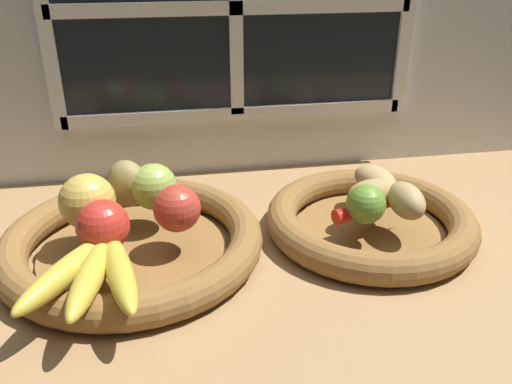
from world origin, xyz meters
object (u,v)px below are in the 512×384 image
object	(u,v)px
apple_red_front	(103,226)
potato_back	(375,180)
fruit_bowl_left	(133,242)
potato_large	(373,194)
apple_golden_left	(87,201)
apple_red_right	(177,208)
lime_near	(366,204)
fruit_bowl_right	(370,221)
pear_brown	(127,184)
banana_bunch_front	(93,271)
chili_pepper	(378,207)
potato_small	(406,201)
apple_green_back	(154,187)

from	to	relation	value
apple_red_front	potato_back	xyz separation A→B (cm)	(41.59, 10.37, -1.38)
fruit_bowl_left	potato_back	xyz separation A→B (cm)	(38.54, 4.98, 4.62)
potato_large	apple_golden_left	bearing A→B (deg)	178.19
apple_red_right	apple_red_front	xyz separation A→B (cm)	(-9.69, -3.50, 0.14)
fruit_bowl_left	apple_red_front	bearing A→B (deg)	-119.47
apple_red_front	lime_near	world-z (taller)	apple_red_front
fruit_bowl_right	potato_back	size ratio (longest dim) A/B	3.92
potato_back	fruit_bowl_right	bearing A→B (deg)	-114.44
apple_golden_left	fruit_bowl_right	bearing A→B (deg)	-1.81
apple_golden_left	lime_near	world-z (taller)	apple_golden_left
pear_brown	lime_near	world-z (taller)	pear_brown
fruit_bowl_left	apple_red_front	xyz separation A→B (cm)	(-3.05, -5.39, 6.00)
potato_large	lime_near	distance (cm)	5.32
banana_bunch_front	apple_red_front	bearing A→B (deg)	84.27
fruit_bowl_left	apple_red_right	size ratio (longest dim) A/B	5.67
lime_near	chili_pepper	world-z (taller)	lime_near
apple_red_front	banana_bunch_front	size ratio (longest dim) A/B	0.37
apple_golden_left	lime_near	bearing A→B (deg)	-8.33
fruit_bowl_left	potato_small	world-z (taller)	potato_small
potato_large	lime_near	world-z (taller)	lime_near
fruit_bowl_right	apple_golden_left	xyz separation A→B (cm)	(-41.93, 1.33, 6.46)
banana_bunch_front	potato_large	distance (cm)	42.08
fruit_bowl_right	fruit_bowl_left	bearing A→B (deg)	180.00
fruit_bowl_left	apple_golden_left	size ratio (longest dim) A/B	4.79
fruit_bowl_right	apple_green_back	bearing A→B (deg)	170.46
apple_red_front	lime_near	distance (cm)	36.42
fruit_bowl_left	apple_green_back	distance (cm)	8.89
potato_back	chili_pepper	size ratio (longest dim) A/B	0.56
chili_pepper	banana_bunch_front	bearing A→B (deg)	179.72
fruit_bowl_left	apple_red_right	xyz separation A→B (cm)	(6.64, -1.90, 5.85)
apple_golden_left	potato_back	size ratio (longest dim) A/B	0.95
apple_green_back	banana_bunch_front	bearing A→B (deg)	-111.67
apple_green_back	potato_back	bearing A→B (deg)	-0.87
banana_bunch_front	chili_pepper	bearing A→B (deg)	14.44
apple_red_front	potato_large	world-z (taller)	apple_red_front
apple_red_right	potato_large	xyz separation A→B (cm)	(29.63, 1.90, -1.15)
fruit_bowl_left	apple_red_front	size ratio (longest dim) A/B	5.44
apple_red_right	banana_bunch_front	world-z (taller)	apple_red_right
potato_small	lime_near	bearing A→B (deg)	-173.33
apple_green_back	chili_pepper	size ratio (longest dim) A/B	0.48
apple_green_back	chili_pepper	world-z (taller)	apple_green_back
apple_red_front	potato_small	distance (cm)	42.99
potato_back	chili_pepper	xyz separation A→B (cm)	(-2.52, -7.56, -0.93)
apple_green_back	chili_pepper	xyz separation A→B (cm)	(32.52, -8.09, -2.36)
fruit_bowl_right	chili_pepper	bearing A→B (deg)	-95.73
fruit_bowl_right	pear_brown	distance (cm)	37.86
apple_red_right	banana_bunch_front	xyz separation A→B (cm)	(-10.44, -10.94, -1.76)
apple_golden_left	potato_small	distance (cm)	45.85
fruit_bowl_left	potato_small	xyz separation A→B (cm)	(39.90, -3.62, 5.01)
apple_green_back	banana_bunch_front	distance (cm)	19.84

